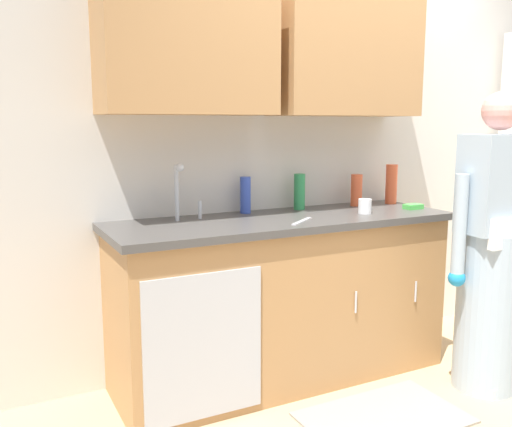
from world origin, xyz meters
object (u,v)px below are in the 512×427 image
(bottle_water_short, at_px, (245,195))
(knife_on_counter, at_px, (302,221))
(person_at_sink, at_px, (491,266))
(sink, at_px, (194,227))
(bottle_cleaner_spray, at_px, (391,184))
(cup_by_sink, at_px, (365,206))
(bottle_water_tall, at_px, (299,192))
(bottle_dish_liquid, at_px, (356,190))
(sponge, at_px, (413,207))

(bottle_water_short, height_order, knife_on_counter, bottle_water_short)
(person_at_sink, height_order, knife_on_counter, person_at_sink)
(sink, height_order, bottle_water_short, sink)
(bottle_cleaner_spray, relative_size, knife_on_counter, 1.06)
(knife_on_counter, bearing_deg, person_at_sink, -63.47)
(cup_by_sink, bearing_deg, bottle_cleaner_spray, 31.70)
(sink, xyz_separation_m, bottle_water_tall, (0.75, 0.19, 0.12))
(bottle_cleaner_spray, height_order, bottle_dish_liquid, bottle_cleaner_spray)
(knife_on_counter, bearing_deg, cup_by_sink, -29.16)
(sponge, bearing_deg, sink, 175.41)
(bottle_water_tall, distance_m, sponge, 0.70)
(person_at_sink, bearing_deg, bottle_water_tall, 130.84)
(knife_on_counter, bearing_deg, bottle_cleaner_spray, -17.35)
(bottle_dish_liquid, relative_size, knife_on_counter, 0.83)
(bottle_cleaner_spray, xyz_separation_m, bottle_water_short, (-1.02, 0.08, -0.02))
(bottle_water_short, distance_m, sponge, 1.03)
(person_at_sink, xyz_separation_m, bottle_cleaner_spray, (-0.05, 0.77, 0.37))
(bottle_dish_liquid, height_order, sponge, bottle_dish_liquid)
(bottle_water_short, bearing_deg, sponge, -18.40)
(bottle_dish_liquid, bearing_deg, bottle_water_tall, 174.92)
(bottle_cleaner_spray, bearing_deg, bottle_dish_liquid, 176.08)
(person_at_sink, relative_size, bottle_dish_liquid, 8.13)
(person_at_sink, relative_size, bottle_cleaner_spray, 6.39)
(bottle_water_tall, xyz_separation_m, bottle_water_short, (-0.35, 0.02, -0.00))
(sponge, bearing_deg, bottle_cleaner_spray, 81.25)
(bottle_dish_liquid, bearing_deg, sponge, -49.85)
(person_at_sink, bearing_deg, sink, 156.69)
(bottle_water_short, bearing_deg, bottle_dish_liquid, -4.35)
(person_at_sink, bearing_deg, bottle_dish_liquid, 111.69)
(bottle_cleaner_spray, bearing_deg, bottle_water_short, 175.76)
(cup_by_sink, height_order, sponge, cup_by_sink)
(bottle_dish_liquid, relative_size, bottle_water_short, 0.94)
(person_at_sink, xyz_separation_m, bottle_water_short, (-1.07, 0.85, 0.35))
(sink, xyz_separation_m, cup_by_sink, (1.01, -0.11, 0.06))
(cup_by_sink, height_order, knife_on_counter, cup_by_sink)
(bottle_cleaner_spray, distance_m, bottle_water_short, 1.02)
(bottle_water_tall, bearing_deg, bottle_cleaner_spray, -4.62)
(bottle_water_tall, bearing_deg, sink, -165.67)
(sponge, bearing_deg, bottle_dish_liquid, 130.15)
(bottle_water_tall, distance_m, bottle_dish_liquid, 0.40)
(bottle_water_tall, xyz_separation_m, sponge, (0.63, -0.30, -0.09))
(sink, distance_m, sponge, 1.39)
(cup_by_sink, bearing_deg, bottle_water_tall, 130.06)
(bottle_dish_liquid, bearing_deg, knife_on_counter, -151.06)
(sink, relative_size, knife_on_counter, 2.08)
(sink, xyz_separation_m, bottle_water_short, (0.40, 0.21, 0.12))
(cup_by_sink, bearing_deg, sponge, 0.24)
(cup_by_sink, distance_m, knife_on_counter, 0.47)
(bottle_dish_liquid, relative_size, cup_by_sink, 2.36)
(bottle_dish_liquid, height_order, bottle_water_short, bottle_water_short)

